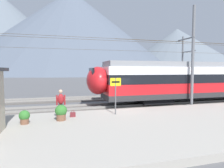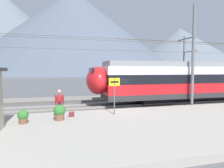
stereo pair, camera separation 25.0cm
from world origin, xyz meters
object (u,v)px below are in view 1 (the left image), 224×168
at_px(train_near_platform, 215,79).
at_px(handbag_beside_passenger, 73,114).
at_px(potted_plant_by_shelter, 24,116).
at_px(potted_plant_platform_edge, 61,112).
at_px(catenary_mast_mid, 192,56).
at_px(platform_sign, 115,88).
at_px(passenger_walking, 61,102).
at_px(catenary_mast_far_side, 183,64).

xyz_separation_m(train_near_platform, handbag_beside_passenger, (-13.95, -3.69, -1.77)).
bearing_deg(handbag_beside_passenger, potted_plant_by_shelter, -160.97).
bearing_deg(potted_plant_platform_edge, catenary_mast_mid, 13.81).
bearing_deg(potted_plant_by_shelter, platform_sign, 9.02).
bearing_deg(train_near_platform, catenary_mast_mid, -157.14).
bearing_deg(platform_sign, passenger_walking, -177.85).
relative_size(potted_plant_platform_edge, potted_plant_by_shelter, 1.22).
bearing_deg(handbag_beside_passenger, catenary_mast_far_side, 34.93).
relative_size(train_near_platform, passenger_walking, 14.74).
xyz_separation_m(catenary_mast_far_side, potted_plant_platform_edge, (-16.15, -11.44, -3.21)).
relative_size(handbag_beside_passenger, potted_plant_platform_edge, 0.46).
distance_m(catenary_mast_far_side, potted_plant_by_shelter, 21.71).
height_order(train_near_platform, potted_plant_platform_edge, train_near_platform).
height_order(catenary_mast_mid, potted_plant_by_shelter, catenary_mast_mid).
bearing_deg(catenary_mast_far_side, passenger_walking, -145.79).
bearing_deg(catenary_mast_mid, train_near_platform, 22.86).
bearing_deg(handbag_beside_passenger, passenger_walking, -165.73).
distance_m(catenary_mast_mid, passenger_walking, 11.13).
bearing_deg(handbag_beside_passenger, train_near_platform, 14.83).
xyz_separation_m(catenary_mast_mid, passenger_walking, (-10.49, -2.12, -3.05)).
xyz_separation_m(train_near_platform, passenger_walking, (-14.64, -3.87, -0.97)).
height_order(train_near_platform, potted_plant_by_shelter, train_near_platform).
bearing_deg(catenary_mast_far_side, potted_plant_by_shelter, -147.03).
distance_m(train_near_platform, handbag_beside_passenger, 14.54).
bearing_deg(catenary_mast_far_side, potted_plant_platform_edge, -144.69).
height_order(train_near_platform, handbag_beside_passenger, train_near_platform).
bearing_deg(handbag_beside_passenger, platform_sign, -1.03).
relative_size(platform_sign, potted_plant_by_shelter, 3.21).
bearing_deg(potted_plant_by_shelter, catenary_mast_mid, 12.86).
bearing_deg(handbag_beside_passenger, potted_plant_platform_edge, -137.15).
height_order(platform_sign, potted_plant_by_shelter, platform_sign).
relative_size(catenary_mast_mid, platform_sign, 20.86).
xyz_separation_m(catenary_mast_far_side, potted_plant_by_shelter, (-18.00, -11.68, -3.30)).
bearing_deg(potted_plant_by_shelter, potted_plant_platform_edge, 7.34).
height_order(potted_plant_platform_edge, potted_plant_by_shelter, potted_plant_platform_edge).
xyz_separation_m(passenger_walking, potted_plant_by_shelter, (-1.85, -0.70, -0.55)).
distance_m(train_near_platform, passenger_walking, 15.17).
bearing_deg(potted_plant_by_shelter, catenary_mast_far_side, 32.97).
bearing_deg(train_near_platform, passenger_walking, -165.20).
bearing_deg(catenary_mast_mid, potted_plant_platform_edge, -166.19).
distance_m(catenary_mast_far_side, passenger_walking, 19.72).
xyz_separation_m(catenary_mast_mid, handbag_beside_passenger, (-9.81, -1.94, -3.85)).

